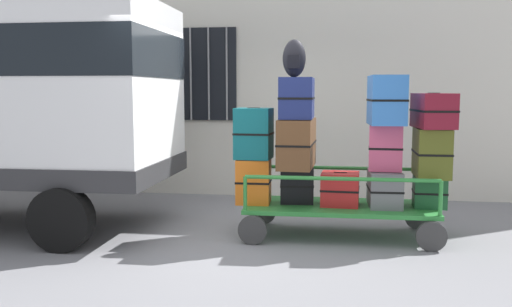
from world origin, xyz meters
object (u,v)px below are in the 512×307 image
(suitcase_midleft_bottom, at_px, (297,185))
(suitcase_midright_middle, at_px, (386,148))
(suitcase_left_middle, at_px, (254,133))
(suitcase_right_top, at_px, (433,111))
(suitcase_midright_top, at_px, (387,100))
(suitcase_right_middle, at_px, (432,152))
(backpack, at_px, (294,59))
(suitcase_right_bottom, at_px, (430,192))
(suitcase_midright_bottom, at_px, (384,189))
(suitcase_midleft_top, at_px, (297,98))
(suitcase_center_bottom, at_px, (340,189))
(luggage_cart, at_px, (340,210))
(suitcase_midleft_middle, at_px, (297,143))
(suitcase_left_bottom, at_px, (254,181))

(suitcase_midleft_bottom, bearing_deg, suitcase_midright_middle, -1.39)
(suitcase_left_middle, relative_size, suitcase_right_top, 0.85)
(suitcase_midright_top, bearing_deg, suitcase_left_middle, -177.53)
(suitcase_right_middle, distance_m, backpack, 1.92)
(suitcase_right_bottom, xyz_separation_m, suitcase_right_middle, (0.00, -0.04, 0.46))
(backpack, bearing_deg, suitcase_midleft_bottom, 5.50)
(suitcase_midright_middle, height_order, suitcase_right_middle, suitcase_midright_middle)
(suitcase_midright_middle, bearing_deg, suitcase_midright_top, 90.00)
(suitcase_midright_bottom, bearing_deg, suitcase_right_middle, -2.39)
(suitcase_midleft_top, xyz_separation_m, suitcase_center_bottom, (0.52, 0.02, -1.07))
(suitcase_right_top, distance_m, backpack, 1.70)
(suitcase_left_middle, bearing_deg, backpack, 7.67)
(luggage_cart, distance_m, suitcase_midleft_bottom, 0.59)
(suitcase_right_middle, bearing_deg, suitcase_midleft_top, -179.34)
(suitcase_midright_top, height_order, suitcase_right_bottom, suitcase_midright_top)
(suitcase_center_bottom, bearing_deg, backpack, 175.40)
(luggage_cart, distance_m, suitcase_right_top, 1.57)
(suitcase_midleft_middle, distance_m, suitcase_midright_top, 1.15)
(luggage_cart, xyz_separation_m, suitcase_left_middle, (-1.03, -0.03, 0.91))
(suitcase_midleft_top, relative_size, backpack, 1.71)
(suitcase_left_bottom, height_order, suitcase_right_top, suitcase_right_top)
(suitcase_midleft_bottom, xyz_separation_m, suitcase_midright_middle, (1.03, -0.02, 0.47))
(suitcase_midleft_middle, relative_size, suitcase_right_middle, 1.31)
(backpack, bearing_deg, suitcase_right_top, -2.31)
(luggage_cart, relative_size, suitcase_midright_middle, 4.28)
(luggage_cart, distance_m, suitcase_center_bottom, 0.26)
(suitcase_midleft_bottom, relative_size, suitcase_midright_middle, 0.84)
(suitcase_midleft_bottom, xyz_separation_m, backpack, (-0.04, -0.00, 1.51))
(suitcase_midleft_top, bearing_deg, suitcase_left_bottom, -179.52)
(suitcase_right_top, bearing_deg, suitcase_midleft_top, -179.96)
(suitcase_left_bottom, bearing_deg, luggage_cart, 1.93)
(suitcase_center_bottom, xyz_separation_m, suitcase_right_bottom, (1.03, 0.03, -0.01))
(suitcase_left_middle, bearing_deg, suitcase_right_top, -0.02)
(suitcase_left_bottom, bearing_deg, suitcase_center_bottom, 1.36)
(suitcase_midright_top, distance_m, suitcase_right_bottom, 1.18)
(suitcase_left_middle, height_order, suitcase_midright_middle, suitcase_left_middle)
(suitcase_midright_bottom, bearing_deg, suitcase_right_bottom, 1.52)
(suitcase_midright_top, bearing_deg, suitcase_midright_bottom, -90.00)
(suitcase_left_middle, relative_size, suitcase_midleft_bottom, 1.37)
(suitcase_midright_middle, relative_size, suitcase_midright_top, 0.81)
(suitcase_left_bottom, height_order, suitcase_midleft_top, suitcase_midleft_top)
(suitcase_midleft_bottom, bearing_deg, suitcase_left_middle, -172.51)
(suitcase_midleft_bottom, distance_m, suitcase_midright_bottom, 1.03)
(suitcase_midright_middle, distance_m, backpack, 1.49)
(suitcase_center_bottom, bearing_deg, suitcase_midleft_top, -177.76)
(backpack, bearing_deg, luggage_cart, -3.56)
(suitcase_midright_bottom, bearing_deg, luggage_cart, -179.02)
(suitcase_left_middle, bearing_deg, suitcase_midright_bottom, 1.39)
(suitcase_left_bottom, height_order, suitcase_center_bottom, suitcase_left_bottom)
(suitcase_center_bottom, relative_size, suitcase_midright_top, 0.71)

